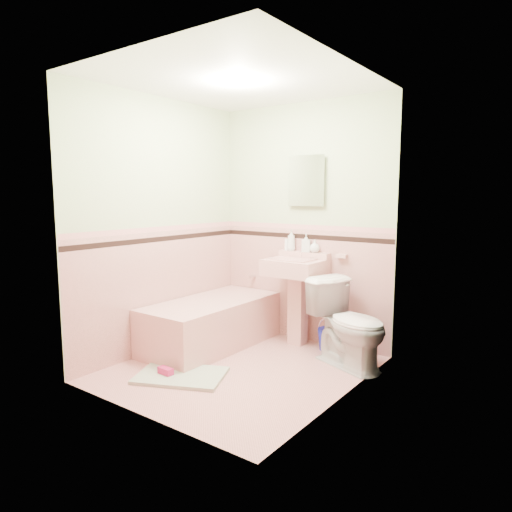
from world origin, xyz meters
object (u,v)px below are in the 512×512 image
Objects in this scene: medicine_cabinet at (307,181)px; shoe at (166,371)px; soap_bottle_right at (315,246)px; toilet at (350,324)px; bathtub at (211,325)px; bucket at (328,339)px; sink at (295,303)px; soap_bottle_mid at (306,243)px; soap_bottle_left at (291,240)px.

shoe is (-0.44, -1.60, -1.64)m from medicine_cabinet.
soap_bottle_right is 0.17× the size of toilet.
shoe is (0.24, -0.86, -0.17)m from bathtub.
toilet is at bearing -39.07° from bucket.
sink is 1.15× the size of toilet.
sink is 4.80× the size of soap_bottle_mid.
sink is 1.27m from medicine_cabinet.
shoe is at bearing -107.72° from sink.
bathtub is at bearing -149.65° from bucket.
sink is 6.42× the size of shoe.
soap_bottle_mid is (0.02, -0.03, -0.64)m from medicine_cabinet.
bathtub is 1.34m from soap_bottle_right.
bathtub is 3.06× the size of medicine_cabinet.
medicine_cabinet is 3.48× the size of shoe.
soap_bottle_right is at bearing 41.51° from bathtub.
toilet is 1.68m from shoe.
sink is at bearing -48.12° from soap_bottle_left.
sink is (0.68, 0.53, 0.23)m from bathtub.
soap_bottle_right is (0.12, -0.03, -0.67)m from medicine_cabinet.
soap_bottle_right is at bearing 78.00° from toilet.
soap_bottle_mid is 0.11m from soap_bottle_right.
sink reaches higher than bucket.
soap_bottle_right is at bearing 55.80° from sink.
medicine_cabinet reaches higher than soap_bottle_right.
soap_bottle_right reaches higher than shoe.
shoe is (-0.28, -1.57, -1.02)m from soap_bottle_left.
shoe is (-0.57, -1.57, -0.97)m from soap_bottle_right.
medicine_cabinet is at bearing 159.40° from bucket.
soap_bottle_left is at bearing 168.66° from bucket.
sink is 1.51m from shoe.
bucket is at bearing -17.15° from soap_bottle_mid.
medicine_cabinet is at bearing 123.22° from soap_bottle_mid.
bucket is 1.67m from shoe.
sink is 0.67m from soap_bottle_left.
toilet is (0.71, -0.42, -1.31)m from medicine_cabinet.
medicine_cabinet is (0.68, 0.74, 1.47)m from bathtub.
bathtub is 10.66× the size of shoe.
sink is at bearing 37.93° from bathtub.
bathtub is 11.43× the size of soap_bottle_right.
bucket is (0.36, 0.08, -0.34)m from sink.
soap_bottle_mid reaches higher than soap_bottle_right.
medicine_cabinet is 0.62× the size of toilet.
bucket is at bearing 63.98° from shoe.
toilet is at bearing -24.18° from soap_bottle_left.
soap_bottle_mid is 0.24× the size of toilet.
bucket is (0.23, -0.10, -0.92)m from soap_bottle_right.
bathtub reaches higher than shoe.
toilet reaches higher than shoe.
bucket is at bearing -23.96° from soap_bottle_right.
medicine_cabinet reaches higher than sink.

